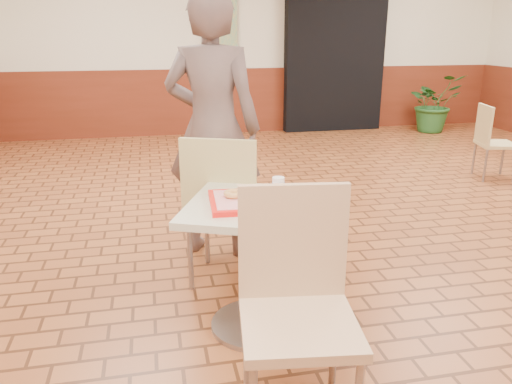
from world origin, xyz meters
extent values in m
cube|color=brown|center=(0.00, 0.00, 0.00)|extent=(8.00, 10.00, 0.01)
cube|color=beige|center=(0.00, 5.00, 1.50)|extent=(8.00, 0.01, 3.00)
cube|color=#612312|center=(0.00, 4.98, 0.50)|extent=(8.00, 0.04, 1.00)
cube|color=black|center=(1.20, 4.88, 1.10)|extent=(1.60, 0.22, 2.20)
cube|color=gray|center=(-0.60, 4.94, 1.60)|extent=(0.50, 0.03, 1.20)
cube|color=#BDB898|center=(-1.20, -0.50, 0.70)|extent=(0.69, 0.69, 0.04)
cylinder|color=gray|center=(-1.20, -0.50, 0.34)|extent=(0.08, 0.08, 0.69)
cylinder|color=gray|center=(-1.20, -0.50, 0.01)|extent=(0.49, 0.49, 0.03)
cube|color=tan|center=(-1.18, -1.23, 0.46)|extent=(0.51, 0.51, 0.04)
cube|color=tan|center=(-1.16, -1.03, 0.73)|extent=(0.45, 0.09, 0.50)
cylinder|color=gray|center=(-1.35, -1.01, 0.22)|extent=(0.03, 0.03, 0.44)
cylinder|color=gray|center=(-0.97, -1.06, 0.22)|extent=(0.03, 0.03, 0.44)
cube|color=tan|center=(-1.26, 0.10, 0.46)|extent=(0.59, 0.59, 0.04)
cube|color=tan|center=(-1.34, -0.08, 0.73)|extent=(0.43, 0.20, 0.49)
cylinder|color=gray|center=(-1.01, 0.21, 0.22)|extent=(0.03, 0.03, 0.44)
cylinder|color=gray|center=(-1.37, 0.36, 0.22)|extent=(0.03, 0.03, 0.44)
cylinder|color=gray|center=(-1.16, -0.15, 0.22)|extent=(0.03, 0.03, 0.44)
cylinder|color=gray|center=(-1.51, 0.00, 0.22)|extent=(0.03, 0.03, 0.44)
imported|color=brown|center=(-1.29, 0.55, 0.92)|extent=(0.78, 0.65, 1.84)
cube|color=red|center=(-1.20, -0.50, 0.74)|extent=(0.47, 0.36, 0.03)
cube|color=#E18585|center=(-1.20, -0.50, 0.75)|extent=(0.42, 0.31, 0.00)
torus|color=#D5974D|center=(-1.31, -0.46, 0.77)|extent=(0.13, 0.13, 0.03)
ellipsoid|color=#B67535|center=(-1.10, -0.57, 0.77)|extent=(0.16, 0.09, 0.04)
cube|color=beige|center=(-1.10, -0.57, 0.80)|extent=(0.14, 0.07, 0.01)
ellipsoid|color=orange|center=(-1.16, -0.56, 0.76)|extent=(0.04, 0.03, 0.02)
cylinder|color=white|center=(-1.07, -0.44, 0.79)|extent=(0.06, 0.06, 0.08)
cylinder|color=blue|center=(-1.07, -0.44, 0.80)|extent=(0.07, 0.07, 0.02)
cube|color=#CEBA7C|center=(1.97, 1.82, 0.38)|extent=(0.45, 0.45, 0.04)
cube|color=#CEBA7C|center=(1.81, 1.86, 0.60)|extent=(0.11, 0.37, 0.41)
cylinder|color=gray|center=(2.16, 1.94, 0.18)|extent=(0.03, 0.03, 0.36)
cylinder|color=gray|center=(1.78, 1.70, 0.18)|extent=(0.03, 0.03, 0.36)
cylinder|color=gray|center=(1.85, 2.01, 0.18)|extent=(0.03, 0.03, 0.36)
imported|color=#225723|center=(2.73, 4.40, 0.46)|extent=(0.92, 0.82, 0.91)
camera|label=1|loc=(-1.70, -2.85, 1.56)|focal=35.00mm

